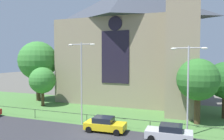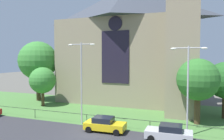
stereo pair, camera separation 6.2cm
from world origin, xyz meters
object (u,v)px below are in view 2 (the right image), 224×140
object	(u,v)px
tree_left_near	(43,80)
parked_car_yellow	(105,124)
streetlamp_near	(81,73)
parked_car_silver	(169,133)
church_building	(130,42)
tree_right_near	(198,80)
streetlamp_far	(188,80)
tree_left_far	(38,61)

from	to	relation	value
tree_left_near	parked_car_yellow	distance (m)	16.39
streetlamp_near	parked_car_silver	distance (m)	11.42
tree_left_near	parked_car_silver	size ratio (longest dim) A/B	1.44
parked_car_silver	church_building	bearing A→B (deg)	-64.37
tree_right_near	streetlamp_far	size ratio (longest dim) A/B	0.86
church_building	tree_left_near	world-z (taller)	church_building
streetlamp_far	tree_left_far	bearing A→B (deg)	158.81
tree_right_near	parked_car_silver	size ratio (longest dim) A/B	1.78
parked_car_yellow	streetlamp_far	bearing A→B (deg)	8.14
tree_left_far	parked_car_silver	xyz separation A→B (m)	(24.04, -11.78, -6.33)
tree_right_near	parked_car_silver	world-z (taller)	tree_right_near
church_building	parked_car_silver	world-z (taller)	church_building
tree_right_near	streetlamp_far	bearing A→B (deg)	-100.92
church_building	tree_left_near	bearing A→B (deg)	-143.78
tree_right_near	tree_left_near	size ratio (longest dim) A/B	1.23
tree_right_near	streetlamp_near	size ratio (longest dim) A/B	0.81
church_building	streetlamp_near	bearing A→B (deg)	-95.19
streetlamp_near	tree_right_near	bearing A→B (deg)	20.58
tree_left_near	streetlamp_far	world-z (taller)	streetlamp_far
streetlamp_far	parked_car_silver	distance (m)	5.34
streetlamp_far	parked_car_yellow	distance (m)	9.46
parked_car_yellow	parked_car_silver	bearing A→B (deg)	-5.72
parked_car_yellow	parked_car_silver	world-z (taller)	same
tree_left_far	parked_car_yellow	distance (m)	21.85
tree_left_near	parked_car_yellow	bearing A→B (deg)	-29.83
tree_right_near	parked_car_yellow	bearing A→B (deg)	-145.16
parked_car_yellow	tree_left_far	bearing A→B (deg)	144.12
tree_right_near	parked_car_silver	xyz separation A→B (m)	(-2.39, -6.55, -4.35)
church_building	tree_left_far	distance (m)	16.53
tree_right_near	tree_left_near	bearing A→B (deg)	175.55
parked_car_yellow	parked_car_silver	size ratio (longest dim) A/B	1.01
tree_left_near	tree_left_far	size ratio (longest dim) A/B	0.58
streetlamp_far	parked_car_silver	bearing A→B (deg)	-128.33
streetlamp_far	parked_car_silver	xyz separation A→B (m)	(-1.49, -1.88, -4.78)
church_building	streetlamp_far	bearing A→B (deg)	-56.03
streetlamp_near	church_building	bearing A→B (deg)	84.81
parked_car_silver	streetlamp_near	bearing A→B (deg)	-12.06
church_building	tree_left_near	distance (m)	15.88
church_building	streetlamp_near	world-z (taller)	church_building
tree_left_near	tree_left_far	distance (m)	5.83
tree_right_near	streetlamp_near	bearing A→B (deg)	-159.42
parked_car_yellow	streetlamp_near	bearing A→B (deg)	153.61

